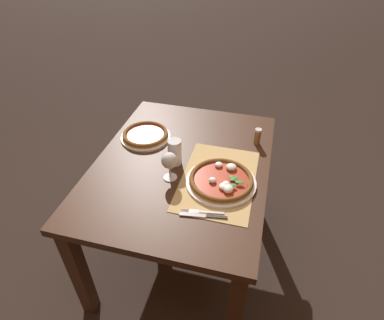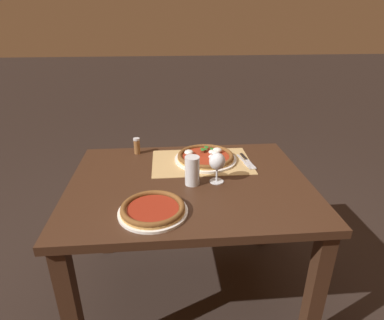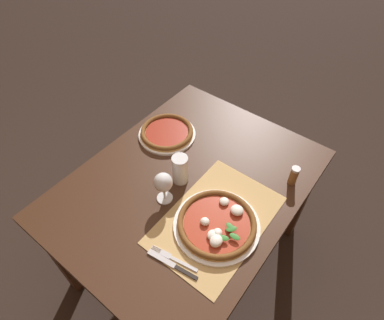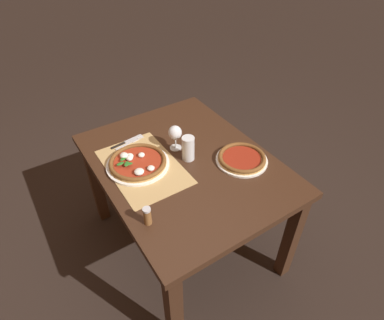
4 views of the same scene
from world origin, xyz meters
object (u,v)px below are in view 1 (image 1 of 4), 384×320
Objects in this scene: fork at (202,212)px; wine_glass at (169,162)px; pizza_far at (146,135)px; pizza_near at (221,180)px; pint_glass at (175,153)px; pepper_shaker at (258,136)px; knife at (203,216)px.

wine_glass is at bearing 47.71° from fork.
fork is (-0.50, -0.46, -0.01)m from pizza_far.
pizza_near is 2.43× the size of pint_glass.
pepper_shaker reaches higher than pizza_near.
pizza_far is 0.66m from pepper_shaker.
knife is at bearing -153.06° from fork.
pizza_far is 0.31m from pint_glass.
wine_glass is at bearing 95.08° from pizza_near.
pizza_far is at bearing 52.41° from pint_glass.
pint_glass is (-0.19, -0.24, 0.05)m from pizza_far.
knife is (-0.02, -0.01, 0.00)m from fork.
pizza_near is at bearing -119.16° from pizza_far.
pizza_near is 0.42m from pepper_shaker.
pizza_far is 1.47× the size of fork.
knife is 0.66m from pepper_shaker.
pint_glass is 0.73× the size of fork.
pizza_far is 0.41m from wine_glass.
pizza_near is 1.19× the size of pizza_far.
knife is at bearing 170.85° from pizza_near.
wine_glass reaches higher than pizza_near.
pepper_shaker is at bearing -43.43° from wine_glass.
fork is at bearing 163.05° from pepper_shaker.
pepper_shaker is (0.63, -0.18, 0.04)m from knife.
pepper_shaker reaches higher than fork.
wine_glass is 0.30m from fork.
pepper_shaker is at bearing -54.05° from pint_glass.
wine_glass reaches higher than pint_glass.
pizza_near is 0.22m from fork.
pint_glass reaches higher than pizza_far.
pizza_near is at bearing 160.89° from pepper_shaker.
pepper_shaker reaches higher than knife.
pizza_near is 0.29m from pint_glass.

